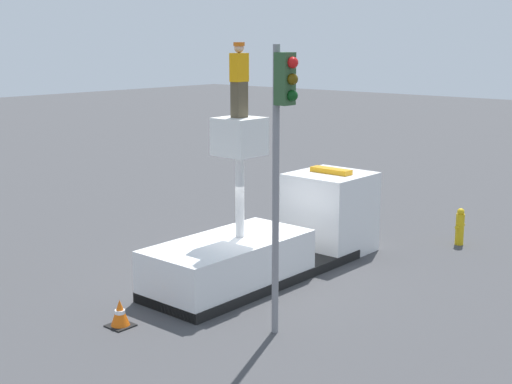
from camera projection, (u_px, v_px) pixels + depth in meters
ground_plane at (257, 278)px, 18.16m from camera, size 120.00×120.00×0.00m
bucket_truck at (277, 239)px, 18.56m from camera, size 7.42×2.09×4.15m
worker at (239, 80)px, 16.64m from camera, size 0.40×0.26×1.75m
traffic_light_pole at (281, 135)px, 13.86m from camera, size 0.34×0.57×5.87m
fire_hydrant at (460, 227)px, 21.06m from camera, size 0.49×0.25×1.11m
traffic_cone_rear at (120, 314)px, 15.04m from camera, size 0.51×0.51×0.59m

